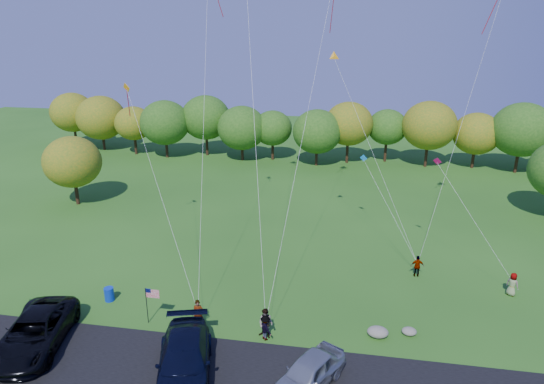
{
  "coord_description": "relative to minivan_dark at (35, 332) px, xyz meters",
  "views": [
    {
      "loc": [
        5.16,
        -23.81,
        17.39
      ],
      "look_at": [
        -0.0,
        6.0,
        6.75
      ],
      "focal_mm": 32.0,
      "sensor_mm": 36.0,
      "label": 1
    }
  ],
  "objects": [
    {
      "name": "boulder_near",
      "position": [
        19.01,
        4.28,
        -0.68
      ],
      "size": [
        1.24,
        0.97,
        0.62
      ],
      "primitive_type": "ellipsoid",
      "color": "slate",
      "rests_on": "ground"
    },
    {
      "name": "asphalt_lane",
      "position": [
        11.85,
        -0.54,
        -0.96
      ],
      "size": [
        44.0,
        6.0,
        0.06
      ],
      "primitive_type": "cube",
      "color": "black",
      "rests_on": "ground"
    },
    {
      "name": "flyer_c",
      "position": [
        12.6,
        2.92,
        -0.21
      ],
      "size": [
        1.12,
        1.12,
        1.56
      ],
      "primitive_type": "imported",
      "rotation": [
        0.0,
        0.0,
        2.37
      ],
      "color": "#4C4C59",
      "rests_on": "ground"
    },
    {
      "name": "minivan_dark",
      "position": [
        0.0,
        0.0,
        0.0
      ],
      "size": [
        4.41,
        7.2,
        1.86
      ],
      "primitive_type": "imported",
      "rotation": [
        0.0,
        0.0,
        0.21
      ],
      "color": "black",
      "rests_on": "asphalt_lane"
    },
    {
      "name": "flyer_a",
      "position": [
        8.38,
        3.48,
        -0.11
      ],
      "size": [
        0.7,
        0.52,
        1.77
      ],
      "primitive_type": "imported",
      "rotation": [
        0.0,
        0.0,
        0.16
      ],
      "color": "#4C4C59",
      "rests_on": "ground"
    },
    {
      "name": "ground",
      "position": [
        11.85,
        3.46,
        -0.99
      ],
      "size": [
        140.0,
        140.0,
        0.0
      ],
      "primitive_type": "plane",
      "color": "#275819",
      "rests_on": "ground"
    },
    {
      "name": "flyer_e",
      "position": [
        28.01,
        10.48,
        -0.17
      ],
      "size": [
        0.95,
        0.92,
        1.64
      ],
      "primitive_type": "imported",
      "rotation": [
        0.0,
        0.0,
        2.42
      ],
      "color": "#4C4C59",
      "rests_on": "ground"
    },
    {
      "name": "flyer_d",
      "position": [
        22.02,
        12.04,
        -0.18
      ],
      "size": [
        0.97,
        0.45,
        1.62
      ],
      "primitive_type": "imported",
      "rotation": [
        0.0,
        0.0,
        3.19
      ],
      "color": "#4C4C59",
      "rests_on": "ground"
    },
    {
      "name": "flag_assembly",
      "position": [
        5.48,
        3.33,
        0.8
      ],
      "size": [
        0.89,
        0.58,
        2.4
      ],
      "color": "black",
      "rests_on": "ground"
    },
    {
      "name": "treeline",
      "position": [
        10.59,
        39.57,
        3.65
      ],
      "size": [
        74.44,
        27.4,
        8.18
      ],
      "color": "#3C2616",
      "rests_on": "ground"
    },
    {
      "name": "minivan_navy",
      "position": [
        9.1,
        -0.96,
        0.04
      ],
      "size": [
        4.42,
        7.17,
        1.94
      ],
      "primitive_type": "imported",
      "rotation": [
        0.0,
        0.0,
        0.27
      ],
      "color": "black",
      "rests_on": "asphalt_lane"
    },
    {
      "name": "boulder_far",
      "position": [
        20.84,
        4.78,
        -0.77
      ],
      "size": [
        0.87,
        0.72,
        0.45
      ],
      "primitive_type": "ellipsoid",
      "color": "slate",
      "rests_on": "ground"
    },
    {
      "name": "trash_barrel",
      "position": [
        1.68,
        5.25,
        -0.53
      ],
      "size": [
        0.62,
        0.62,
        0.93
      ],
      "primitive_type": "cylinder",
      "color": "#0C32B9",
      "rests_on": "ground"
    },
    {
      "name": "flyer_b",
      "position": [
        12.58,
        3.13,
        -0.07
      ],
      "size": [
        1.06,
        0.93,
        1.85
      ],
      "primitive_type": "imported",
      "rotation": [
        0.0,
        0.0,
        -0.29
      ],
      "color": "#4C4C59",
      "rests_on": "ground"
    },
    {
      "name": "park_bench",
      "position": [
        -1.54,
        3.15,
        -0.45
      ],
      "size": [
        1.84,
        0.51,
        1.02
      ],
      "rotation": [
        0.0,
        0.0,
        0.07
      ],
      "color": "#163A15",
      "rests_on": "ground"
    },
    {
      "name": "minivan_silver",
      "position": [
        15.43,
        -0.57,
        -0.13
      ],
      "size": [
        3.97,
        5.06,
        1.61
      ],
      "primitive_type": "imported",
      "rotation": [
        0.0,
        0.0,
        -0.51
      ],
      "color": "#A6AAB1",
      "rests_on": "asphalt_lane"
    }
  ]
}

